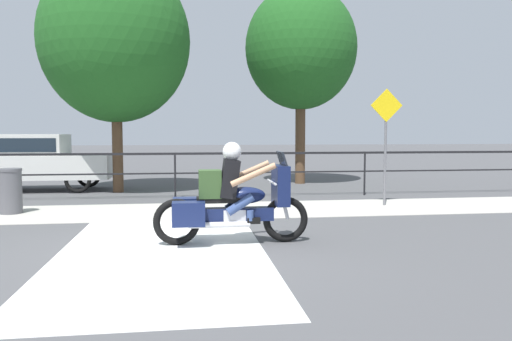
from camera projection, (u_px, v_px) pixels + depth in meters
ground_plane at (167, 247)px, 7.46m from camera, size 120.00×120.00×0.00m
sidewalk_band at (173, 211)px, 10.82m from camera, size 44.00×2.40×0.01m
crosswalk_band at (163, 250)px, 7.25m from camera, size 2.93×6.00×0.01m
fence_railing at (175, 162)px, 12.85m from camera, size 36.00×0.05×1.19m
motorcycle at (231, 199)px, 7.64m from camera, size 2.39×0.76×1.57m
parked_car at (32, 159)px, 14.54m from camera, size 4.31×1.67×1.66m
trash_bin at (10, 191)px, 10.46m from camera, size 0.48×0.48×0.96m
street_sign at (386, 132)px, 11.53m from camera, size 0.76×0.06×2.71m
tree_behind_sign at (301, 49)px, 16.39m from camera, size 3.66×3.66×6.49m
tree_behind_car at (115, 41)px, 13.96m from camera, size 4.17×4.17×6.58m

